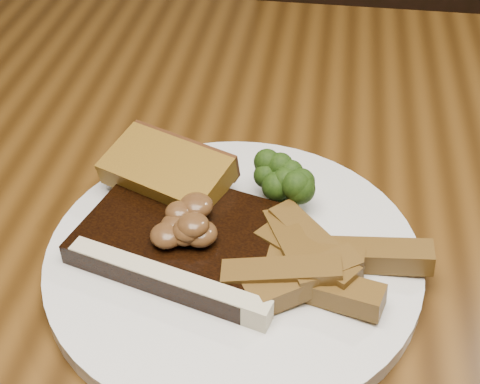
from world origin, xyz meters
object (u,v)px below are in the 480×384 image
(garlic_bread, at_px, (168,189))
(potato_wedges, at_px, (331,264))
(steak, at_px, (183,237))
(dining_table, at_px, (251,294))
(plate, at_px, (234,260))
(chair_far, at_px, (351,80))

(garlic_bread, height_order, potato_wedges, potato_wedges)
(steak, bearing_deg, dining_table, 60.12)
(dining_table, bearing_deg, plate, -99.09)
(steak, distance_m, potato_wedges, 0.12)
(dining_table, distance_m, plate, 0.11)
(potato_wedges, bearing_deg, dining_table, 137.14)
(chair_far, distance_m, potato_wedges, 0.79)
(dining_table, xyz_separation_m, plate, (-0.01, -0.05, 0.10))
(dining_table, relative_size, plate, 5.40)
(chair_far, distance_m, garlic_bread, 0.74)
(garlic_bread, bearing_deg, dining_table, 17.40)
(dining_table, relative_size, potato_wedges, 14.23)
(plate, bearing_deg, dining_table, 80.91)
(chair_far, height_order, garlic_bread, chair_far)
(plate, xyz_separation_m, garlic_bread, (-0.07, 0.06, 0.02))
(steak, bearing_deg, garlic_bread, 129.54)
(chair_far, bearing_deg, garlic_bread, 52.13)
(garlic_bread, xyz_separation_m, potato_wedges, (0.14, -0.07, 0.00))
(chair_far, relative_size, steak, 6.09)
(dining_table, xyz_separation_m, potato_wedges, (0.07, -0.06, 0.12))
(chair_far, xyz_separation_m, plate, (-0.11, -0.73, 0.25))
(chair_far, distance_m, steak, 0.79)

